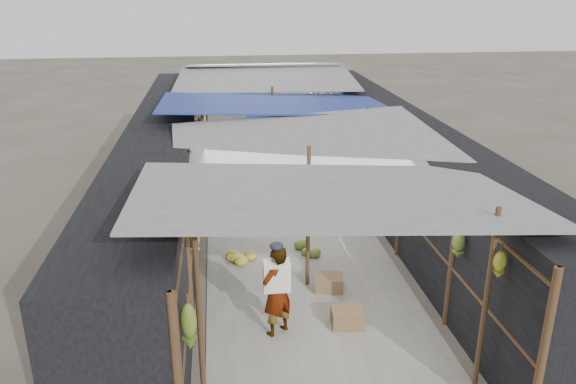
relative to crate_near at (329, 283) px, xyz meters
name	(u,v)px	position (x,y,z in m)	size (l,w,h in m)	color
aisle_slab	(284,212)	(-0.35, 3.74, -0.13)	(3.60, 16.00, 0.02)	#9E998E
stall_left	(166,171)	(-3.05, 3.74, 1.01)	(1.40, 15.00, 2.30)	black
stall_right	(396,163)	(2.35, 3.74, 1.01)	(1.40, 15.00, 2.30)	black
crate_near	(329,283)	(0.00, 0.00, 0.00)	(0.48, 0.39, 0.29)	#8D6848
crate_mid	(347,318)	(0.06, -1.14, 0.00)	(0.49, 0.39, 0.29)	#8D6848
crate_back	(264,151)	(-0.40, 8.67, -0.01)	(0.43, 0.35, 0.27)	#8D6848
black_basin	(330,171)	(1.33, 6.51, -0.06)	(0.54, 0.54, 0.16)	black
vendor_elderly	(277,291)	(-1.06, -1.19, 0.60)	(0.54, 0.36, 1.48)	white
shopper_blue	(237,149)	(-1.33, 6.64, 0.65)	(0.77, 0.60, 1.59)	navy
vendor_seated	(344,179)	(1.35, 4.79, 0.30)	(0.57, 0.33, 0.88)	#4C4842
market_canopy	(283,110)	(-0.33, 4.09, 2.26)	(5.62, 15.20, 2.77)	brown
hanging_bananas	(278,144)	(-0.45, 3.94, 1.51)	(3.96, 14.39, 0.73)	olive
floor_bananas	(318,199)	(0.55, 4.13, 0.01)	(3.47, 7.31, 0.34)	olive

